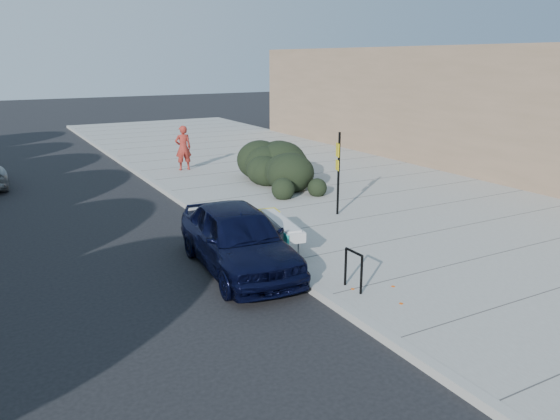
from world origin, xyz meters
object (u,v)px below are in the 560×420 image
at_px(bike_rack, 354,266).
at_px(sign_post, 338,168).
at_px(pedestrian, 183,148).
at_px(bench, 280,225).
at_px(sedan_navy, 238,238).

relative_size(bike_rack, sign_post, 0.34).
relative_size(sign_post, pedestrian, 1.33).
bearing_deg(bench, sedan_navy, -148.50).
relative_size(bench, pedestrian, 1.26).
height_order(sign_post, sedan_navy, sign_post).
distance_m(bike_rack, sign_post, 5.58).
relative_size(bench, bike_rack, 2.82).
bearing_deg(bench, pedestrian, 93.59).
xyz_separation_m(bike_rack, pedestrian, (1.17, 13.34, 0.43)).
relative_size(sedan_navy, pedestrian, 2.40).
distance_m(sign_post, pedestrian, 8.83).
bearing_deg(sign_post, pedestrian, 120.07).
relative_size(bench, sign_post, 0.95).
height_order(bench, bike_rack, bike_rack).
height_order(sign_post, pedestrian, sign_post).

